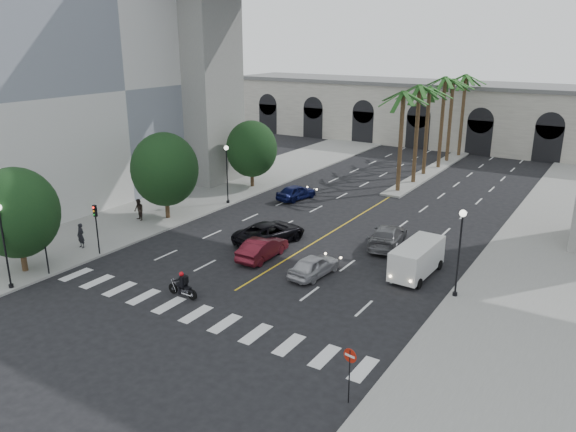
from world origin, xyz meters
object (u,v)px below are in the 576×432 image
object	(u,v)px
lamp_post_right	(460,246)
pedestrian_b	(139,210)
car_b	(262,248)
car_a	(314,265)
cargo_van	(417,258)
do_not_enter_sign	(350,364)
car_d	(387,236)
pedestrian_a	(81,236)
lamp_post_left_near	(3,239)
car_c	(270,232)
motorcycle_rider	(183,286)
traffic_signal_far	(96,221)
lamp_post_left_far	(227,169)
car_e	(296,192)
traffic_signal_near	(44,238)

from	to	relation	value
lamp_post_right	pedestrian_b	bearing A→B (deg)	179.53
car_b	car_a	bearing A→B (deg)	169.97
cargo_van	do_not_enter_sign	world-z (taller)	do_not_enter_sign
car_d	pedestrian_a	world-z (taller)	pedestrian_a
lamp_post_left_near	lamp_post_right	size ratio (longest dim) A/B	1.00
car_a	car_c	xyz separation A→B (m)	(-5.65, 3.44, 0.11)
motorcycle_rider	car_d	world-z (taller)	motorcycle_rider
motorcycle_rider	pedestrian_a	world-z (taller)	pedestrian_a
traffic_signal_far	cargo_van	bearing A→B (deg)	23.03
lamp_post_right	cargo_van	xyz separation A→B (m)	(-3.03, 1.86, -2.05)
motorcycle_rider	pedestrian_b	world-z (taller)	pedestrian_b
traffic_signal_far	car_c	distance (m)	12.09
lamp_post_right	car_d	world-z (taller)	lamp_post_right
car_a	car_d	distance (m)	7.59
motorcycle_rider	car_b	size ratio (longest dim) A/B	0.49
car_d	pedestrian_a	distance (m)	21.81
lamp_post_left_far	cargo_van	size ratio (longest dim) A/B	1.07
pedestrian_a	do_not_enter_sign	bearing A→B (deg)	-11.67
car_c	lamp_post_left_near	bearing A→B (deg)	72.95
lamp_post_right	car_a	xyz separation A→B (m)	(-8.50, -1.56, -2.54)
lamp_post_left_near	pedestrian_a	distance (m)	7.27
lamp_post_right	car_b	xyz separation A→B (m)	(-12.90, -0.90, -2.49)
lamp_post_left_near	do_not_enter_sign	world-z (taller)	lamp_post_left_near
car_c	car_b	bearing A→B (deg)	127.33
traffic_signal_far	car_a	bearing A→B (deg)	19.17
car_d	cargo_van	distance (m)	5.31
car_b	pedestrian_a	bearing A→B (deg)	23.19
car_d	do_not_enter_sign	size ratio (longest dim) A/B	2.09
car_c	pedestrian_b	world-z (taller)	pedestrian_b
motorcycle_rider	cargo_van	xyz separation A→B (m)	(10.38, 10.11, 0.47)
lamp_post_left_far	pedestrian_b	distance (m)	8.63
car_e	do_not_enter_sign	size ratio (longest dim) A/B	1.63
pedestrian_b	do_not_enter_sign	world-z (taller)	do_not_enter_sign
lamp_post_right	car_b	distance (m)	13.17
car_c	car_a	bearing A→B (deg)	161.79
motorcycle_rider	lamp_post_right	bearing A→B (deg)	33.61
car_c	pedestrian_b	distance (m)	11.79
car_b	car_c	size ratio (longest dim) A/B	0.78
motorcycle_rider	car_c	distance (m)	10.15
do_not_enter_sign	car_c	bearing A→B (deg)	143.17
traffic_signal_far	car_d	size ratio (longest dim) A/B	0.69
lamp_post_right	car_e	distance (m)	22.51
traffic_signal_near	traffic_signal_far	bearing A→B (deg)	90.00
car_a	car_e	xyz separation A→B (m)	(-9.96, 14.21, 0.02)
car_b	car_c	bearing A→B (deg)	-67.31
cargo_van	pedestrian_a	size ratio (longest dim) A/B	2.84
lamp_post_left_near	pedestrian_a	xyz separation A→B (m)	(-1.92, 6.66, -2.19)
car_a	car_d	xyz separation A→B (m)	(1.91, 7.34, 0.08)
lamp_post_left_far	pedestrian_a	size ratio (longest dim) A/B	3.03
car_a	do_not_enter_sign	world-z (taller)	do_not_enter_sign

